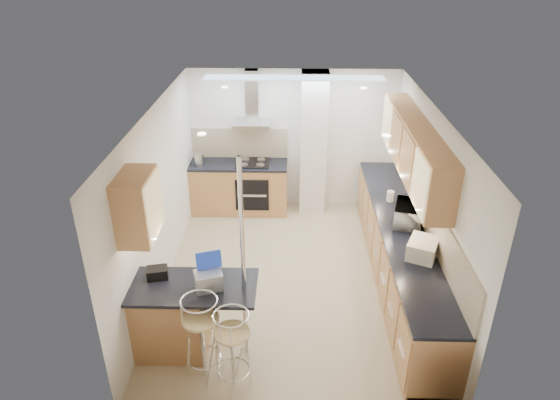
{
  "coord_description": "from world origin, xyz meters",
  "views": [
    {
      "loc": [
        -0.01,
        -5.92,
        4.32
      ],
      "look_at": [
        -0.17,
        0.2,
        1.18
      ],
      "focal_mm": 32.0,
      "sensor_mm": 36.0,
      "label": 1
    }
  ],
  "objects_px": {
    "laptop": "(209,280)",
    "bar_stool_end": "(233,351)",
    "bar_stool_near": "(202,338)",
    "microwave": "(409,214)",
    "bread_bin": "(423,249)"
  },
  "relations": [
    {
      "from": "bar_stool_near",
      "to": "laptop",
      "type": "bearing_deg",
      "value": 89.07
    },
    {
      "from": "bar_stool_near",
      "to": "microwave",
      "type": "bearing_deg",
      "value": 44.14
    },
    {
      "from": "bar_stool_near",
      "to": "bread_bin",
      "type": "distance_m",
      "value": 2.81
    },
    {
      "from": "bread_bin",
      "to": "bar_stool_end",
      "type": "bearing_deg",
      "value": -126.69
    },
    {
      "from": "laptop",
      "to": "bar_stool_end",
      "type": "xyz_separation_m",
      "value": [
        0.3,
        -0.49,
        -0.55
      ]
    },
    {
      "from": "laptop",
      "to": "bar_stool_end",
      "type": "bearing_deg",
      "value": -77.26
    },
    {
      "from": "bar_stool_end",
      "to": "bar_stool_near",
      "type": "bearing_deg",
      "value": 95.48
    },
    {
      "from": "bar_stool_end",
      "to": "bread_bin",
      "type": "relative_size",
      "value": 2.37
    },
    {
      "from": "microwave",
      "to": "bar_stool_near",
      "type": "height_order",
      "value": "microwave"
    },
    {
      "from": "microwave",
      "to": "laptop",
      "type": "distance_m",
      "value": 2.92
    },
    {
      "from": "bread_bin",
      "to": "bar_stool_near",
      "type": "bearing_deg",
      "value": -133.02
    },
    {
      "from": "microwave",
      "to": "bread_bin",
      "type": "height_order",
      "value": "microwave"
    },
    {
      "from": "bar_stool_end",
      "to": "laptop",
      "type": "bearing_deg",
      "value": 60.83
    },
    {
      "from": "laptop",
      "to": "bar_stool_end",
      "type": "distance_m",
      "value": 0.79
    },
    {
      "from": "microwave",
      "to": "laptop",
      "type": "relative_size",
      "value": 1.81
    }
  ]
}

